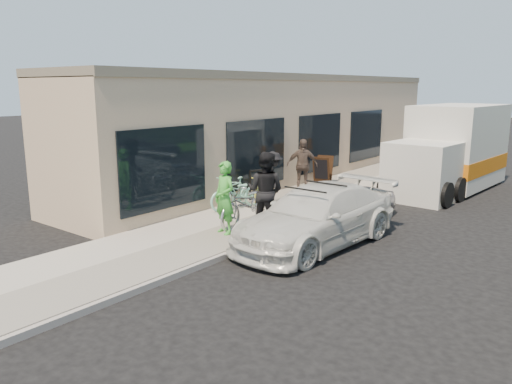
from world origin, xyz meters
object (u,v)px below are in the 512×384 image
Objects in this scene: tandem_bike at (248,204)px; cruiser_bike_a at (236,193)px; bike_rack at (258,181)px; sedan_silver at (360,204)px; cruiser_bike_b at (237,193)px; man_standing at (265,191)px; cruiser_bike_c at (260,188)px; bystander_b at (302,165)px; woman_rider at (225,198)px; bystander_a at (273,179)px; sedan_white at (317,216)px; moving_truck at (451,153)px; sandwich_board at (323,170)px.

tandem_bike is 2.06m from cruiser_bike_a.
cruiser_bike_a is at bearing -80.67° from bike_rack.
cruiser_bike_b reaches higher than sedan_silver.
tandem_bike is 0.70m from man_standing.
cruiser_bike_c is 0.81× the size of bystander_b.
tandem_bike is 1.51× the size of cruiser_bike_c.
sedan_silver is at bearing 11.57° from cruiser_bike_a.
man_standing reaches higher than sedan_silver.
bike_rack is 2.01m from bystander_b.
man_standing is at bearing 69.86° from woman_rider.
bystander_a is at bearing -72.23° from man_standing.
bystander_b is at bearing -82.22° from man_standing.
sedan_white is at bearing 169.82° from man_standing.
tandem_bike is at bearing -83.70° from cruiser_bike_c.
sedan_silver is 1.42× the size of man_standing.
bystander_a is (0.71, 0.89, 0.38)m from cruiser_bike_a.
woman_rider is at bearing -100.34° from moving_truck.
cruiser_bike_a is at bearing -113.98° from moving_truck.
man_standing is (0.57, 0.00, 0.42)m from tandem_bike.
man_standing is 2.65m from bystander_a.
cruiser_bike_a is (-2.12, 1.34, -0.55)m from man_standing.
bystander_b reaches higher than cruiser_bike_a.
bike_rack is 0.54× the size of bystander_b.
sandwich_board is at bearing 103.73° from cruiser_bike_b.
cruiser_bike_b is at bearing -113.03° from moving_truck.
bystander_a is at bearing 106.86° from tandem_bike.
sedan_white is at bearing -34.19° from bike_rack.
moving_truck is 5.70m from bystander_b.
cruiser_bike_b is (-3.81, -7.71, -0.73)m from moving_truck.
sedan_white reaches higher than cruiser_bike_b.
woman_rider is at bearing -43.03° from cruiser_bike_b.
sedan_white is 1.53m from man_standing.
bike_rack is 0.95× the size of sandwich_board.
man_standing is 2.57m from cruiser_bike_a.
tandem_bike is 1.22× the size of bystander_b.
woman_rider reaches higher than sandwich_board.
sedan_silver is 1.53× the size of cruiser_bike_b.
cruiser_bike_b is (-3.30, -1.52, 0.15)m from sedan_silver.
woman_rider is (-2.38, -9.84, -0.31)m from moving_truck.
sedan_white is 2.03m from tandem_bike.
woman_rider is 0.97× the size of cruiser_bike_b.
bystander_a is (-3.21, -6.72, -0.38)m from moving_truck.
sandwich_board is 6.64m from man_standing.
bike_rack is 0.15× the size of moving_truck.
sandwich_board reaches higher than bike_rack.
sedan_white is 3.65m from cruiser_bike_b.
sandwich_board reaches higher than sedan_silver.
woman_rider is 0.90× the size of man_standing.
man_standing is 5.02m from bystander_b.
cruiser_bike_a is at bearing -46.96° from man_standing.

